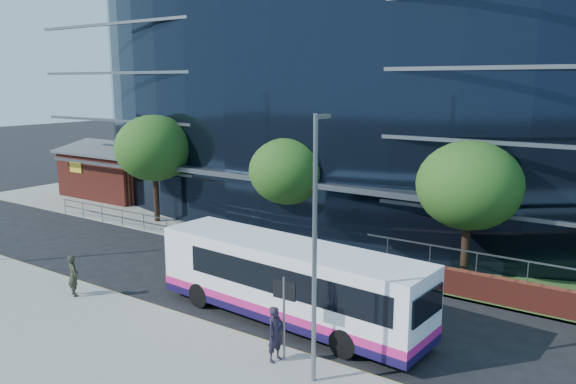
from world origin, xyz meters
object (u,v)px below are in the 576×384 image
Objects in this scene: street_sign at (284,301)px; tree_far_b at (288,171)px; tree_far_c at (469,186)px; pedestrian at (276,334)px; streetlight_east at (315,243)px; pedestrian_b at (73,276)px; city_bus at (290,281)px; tree_far_a at (154,148)px; brick_pavilion at (121,172)px.

street_sign is 0.46× the size of tree_far_b.
tree_far_c is 3.56× the size of pedestrian.
tree_far_c reaches higher than tree_far_b.
streetlight_east is 4.54× the size of pedestrian_b.
tree_far_b is (-7.50, 11.09, 2.06)m from street_sign.
streetlight_east reaches higher than tree_far_b.
tree_far_c reaches higher than street_sign.
street_sign is at bearing -158.95° from pedestrian_b.
tree_far_b is at bearing 127.63° from streetlight_east.
tree_far_c is at bearing 76.71° from street_sign.
city_bus is at bearing 133.30° from streetlight_east.
tree_far_b is 3.43× the size of pedestrian_b.
tree_far_a is 17.96m from city_bus.
tree_far_b is 10.02m from tree_far_c.
tree_far_b is 0.53× the size of city_bus.
city_bus reaches higher than street_sign.
street_sign is 1.59× the size of pedestrian_b.
pedestrian is (7.33, -11.33, -3.15)m from tree_far_b.
brick_pavilion is 27.73m from city_bus.
tree_far_a is at bearing -39.23° from pedestrian_b.
city_bus is (-4.16, -7.82, -2.92)m from tree_far_c.
streetlight_east is (1.50, -0.59, 2.29)m from street_sign.
streetlight_east is 0.70× the size of city_bus.
city_bus is at bearing 30.91° from pedestrian.
tree_far_a is at bearing 149.54° from streetlight_east.
brick_pavilion is 29.46m from tree_far_c.
brick_pavilion is 1.23× the size of tree_far_a.
brick_pavilion is 1.08× the size of streetlight_east.
brick_pavilion is 30.49m from street_sign.
city_bus is (-3.16, 3.36, -2.82)m from streetlight_east.
tree_far_c reaches higher than pedestrian.
streetlight_east is at bearing -29.24° from brick_pavilion.
brick_pavilion is at bearing -25.84° from pedestrian_b.
street_sign is at bearing -31.17° from tree_far_a.
tree_far_c is at bearing 84.89° from streetlight_east.
streetlight_east reaches higher than tree_far_c.
tree_far_a is at bearing 148.83° from street_sign.
street_sign is 11.14m from tree_far_c.
street_sign is 20.63m from tree_far_a.
city_bus is (-1.66, 2.77, -0.53)m from street_sign.
brick_pavilion is 4.70× the size of pedestrian.
pedestrian_b is at bearing -57.53° from tree_far_a.
pedestrian_b is (-12.95, -11.09, -3.50)m from tree_far_c.
street_sign is 0.40× the size of tree_far_a.
city_bus is at bearing 120.97° from street_sign.
streetlight_east is at bearing -96.98° from pedestrian.
tree_far_c is (10.00, -0.50, 0.33)m from tree_far_b.
streetlight_east is (19.00, -11.17, -0.42)m from tree_far_a.
street_sign is 0.25× the size of city_bus.
street_sign is 2.80m from streetlight_east.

